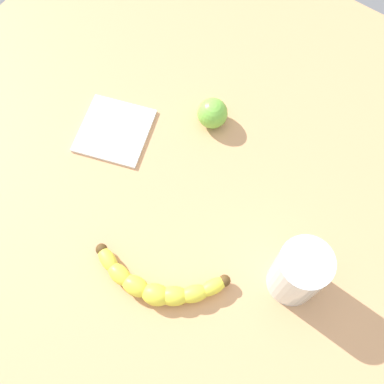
{
  "coord_description": "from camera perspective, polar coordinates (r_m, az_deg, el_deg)",
  "views": [
    {
      "loc": [
        17.59,
        12.23,
        74.32
      ],
      "look_at": [
        -6.7,
        -5.13,
        5.0
      ],
      "focal_mm": 44.31,
      "sensor_mm": 36.0,
      "label": 1
    }
  ],
  "objects": [
    {
      "name": "smoothie_glass",
      "position": [
        0.69,
        12.68,
        -9.46
      ],
      "size": [
        7.45,
        7.45,
        11.65
      ],
      "color": "silver",
      "rests_on": "wooden_tabletop"
    },
    {
      "name": "folded_napkin",
      "position": [
        0.84,
        -9.3,
        7.32
      ],
      "size": [
        14.9,
        14.79,
        0.6
      ],
      "primitive_type": "cube",
      "rotation": [
        0.0,
        0.0,
        0.33
      ],
      "color": "white",
      "rests_on": "wooden_tabletop"
    },
    {
      "name": "banana",
      "position": [
        0.71,
        -4.31,
        -11.1
      ],
      "size": [
        10.94,
        19.99,
        3.27
      ],
      "rotation": [
        0.0,
        0.0,
        1.94
      ],
      "color": "yellow",
      "rests_on": "wooden_tabletop"
    },
    {
      "name": "wooden_tabletop",
      "position": [
        0.76,
        0.21,
        -6.91
      ],
      "size": [
        120.0,
        120.0,
        3.0
      ],
      "primitive_type": "cube",
      "color": "tan",
      "rests_on": "ground"
    },
    {
      "name": "lime_fruit",
      "position": [
        0.82,
        2.47,
        9.46
      ],
      "size": [
        5.26,
        5.26,
        5.26
      ],
      "primitive_type": "sphere",
      "color": "#75C142",
      "rests_on": "wooden_tabletop"
    }
  ]
}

